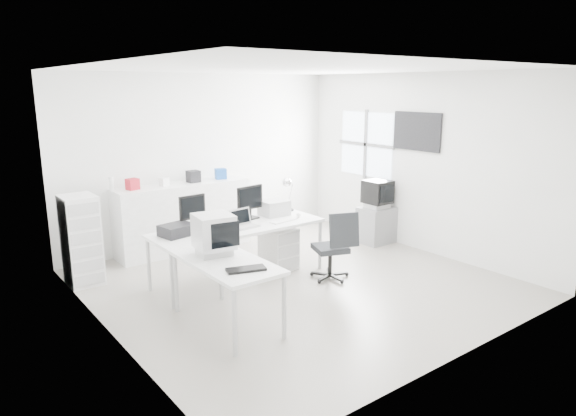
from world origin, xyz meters
TOP-DOWN VIEW (x-y plane):
  - floor at (0.00, 0.00)m, footprint 5.00×5.00m
  - ceiling at (0.00, 0.00)m, footprint 5.00×5.00m
  - back_wall at (0.00, 2.50)m, footprint 5.00×0.02m
  - left_wall at (-2.50, 0.00)m, footprint 0.02×5.00m
  - right_wall at (2.50, 0.00)m, footprint 0.02×5.00m
  - window at (2.48, 1.20)m, footprint 0.02×1.20m
  - wall_picture at (2.47, 0.10)m, footprint 0.04×0.90m
  - main_desk at (-0.54, 0.59)m, footprint 2.40×0.80m
  - side_desk at (-1.39, -0.51)m, footprint 0.70×1.40m
  - drawer_pedestal at (0.16, 0.64)m, footprint 0.40×0.50m
  - inkjet_printer at (-1.39, 0.69)m, footprint 0.45×0.38m
  - lcd_monitor_small at (-1.09, 0.84)m, footprint 0.38×0.23m
  - lcd_monitor_large at (-0.19, 0.84)m, footprint 0.46×0.24m
  - laptop at (-0.49, 0.49)m, footprint 0.34×0.35m
  - white_keyboard at (0.11, 0.44)m, footprint 0.45×0.19m
  - white_mouse at (0.41, 0.49)m, footprint 0.07×0.07m
  - laser_printer at (0.21, 0.81)m, footprint 0.39×0.34m
  - desk_lamp at (0.56, 0.89)m, footprint 0.21×0.21m
  - crt_monitor at (-1.39, -0.26)m, footprint 0.41×0.41m
  - black_keyboard at (-1.39, -0.91)m, footprint 0.43×0.27m
  - office_chair at (0.46, -0.14)m, footprint 0.71×0.71m
  - tv_cabinet at (2.22, 0.64)m, footprint 0.56×0.46m
  - crt_tv at (2.22, 0.64)m, footprint 0.50×0.48m
  - sideboard at (-0.55, 2.24)m, footprint 2.18×0.55m
  - clutter_box_a at (-1.35, 2.24)m, footprint 0.19×0.18m
  - clutter_box_b at (-0.85, 2.24)m, footprint 0.15×0.14m
  - clutter_box_c at (-0.35, 2.24)m, footprint 0.19×0.18m
  - clutter_box_d at (0.15, 2.24)m, footprint 0.21×0.19m
  - clutter_bottle at (-1.65, 2.28)m, footprint 0.07×0.07m
  - filing_cabinet at (-2.28, 1.74)m, footprint 0.42×0.50m

SIDE VIEW (x-z plane):
  - floor at x=0.00m, z-range -0.01..0.01m
  - drawer_pedestal at x=0.16m, z-range 0.00..0.60m
  - tv_cabinet at x=2.22m, z-range 0.00..0.61m
  - main_desk at x=-0.54m, z-range 0.00..0.75m
  - side_desk at x=-1.39m, z-range 0.00..0.75m
  - office_chair at x=0.46m, z-range 0.00..0.96m
  - sideboard at x=-0.55m, z-range 0.00..1.09m
  - filing_cabinet at x=-2.28m, z-range 0.00..1.20m
  - white_keyboard at x=0.11m, z-range 0.75..0.77m
  - black_keyboard at x=-1.39m, z-range 0.75..0.78m
  - white_mouse at x=0.41m, z-range 0.75..0.82m
  - inkjet_printer at x=-1.39m, z-range 0.75..0.89m
  - crt_tv at x=2.22m, z-range 0.61..1.06m
  - laptop at x=-0.49m, z-range 0.75..0.95m
  - laser_printer at x=0.21m, z-range 0.75..0.97m
  - crt_monitor at x=-1.39m, z-range 0.75..1.17m
  - lcd_monitor_large at x=-0.19m, z-range 0.75..1.21m
  - lcd_monitor_small at x=-1.09m, z-range 0.75..1.22m
  - desk_lamp at x=0.56m, z-range 0.75..1.25m
  - clutter_box_b at x=-0.85m, z-range 1.09..1.22m
  - clutter_box_a at x=-1.35m, z-range 1.09..1.26m
  - clutter_box_d at x=0.15m, z-range 1.09..1.27m
  - clutter_box_c at x=-0.35m, z-range 1.09..1.28m
  - clutter_bottle at x=-1.65m, z-range 1.09..1.31m
  - back_wall at x=0.00m, z-range 0.00..2.80m
  - left_wall at x=-2.50m, z-range 0.00..2.80m
  - right_wall at x=2.50m, z-range 0.00..2.80m
  - window at x=2.48m, z-range 1.05..2.15m
  - wall_picture at x=2.47m, z-range 1.60..2.20m
  - ceiling at x=0.00m, z-range 2.79..2.80m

